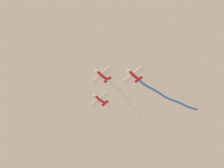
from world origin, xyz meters
The scene contains 6 objects.
airplane_lead centered at (3.70, -3.06, 76.22)m, with size 5.77×5.98×1.70m.
smoke_trail_lead centered at (10.72, 4.87, 76.36)m, with size 10.99×13.88×1.54m.
airplane_left_wing centered at (12.45, -3.50, 76.22)m, with size 5.84×5.91×1.70m.
smoke_trail_left_wing centered at (23.25, 4.47, 77.20)m, with size 19.37×12.02×2.58m.
airplane_right_wing centered at (3.21, 5.69, 76.52)m, with size 5.62×6.11×1.70m.
smoke_trail_right_wing centered at (11.04, 13.54, 75.90)m, with size 12.02×13.70×1.85m.
Camera 1 is at (4.65, -50.95, 4.31)m, focal length 50.00 mm.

